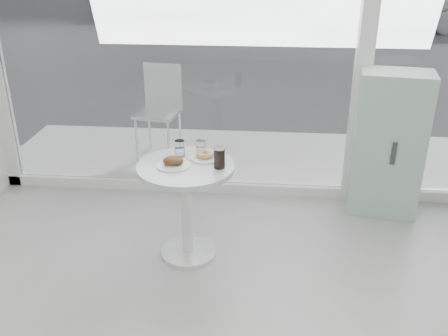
# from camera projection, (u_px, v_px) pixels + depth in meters

# --- Properties ---
(room_shell) EXTENTS (6.00, 6.00, 6.00)m
(room_shell) POSITION_uv_depth(u_px,v_px,m) (223.00, 160.00, 0.90)
(room_shell) COLOR silver
(room_shell) RESTS_ON ground
(storefront) EXTENTS (5.00, 0.14, 3.00)m
(storefront) POSITION_uv_depth(u_px,v_px,m) (270.00, 13.00, 4.21)
(storefront) COLOR white
(storefront) RESTS_ON ground
(main_table) EXTENTS (0.72, 0.72, 0.77)m
(main_table) POSITION_uv_depth(u_px,v_px,m) (187.00, 192.00, 3.74)
(main_table) COLOR white
(main_table) RESTS_ON ground
(patio_deck) EXTENTS (5.60, 1.60, 0.05)m
(patio_deck) POSITION_uv_depth(u_px,v_px,m) (258.00, 158.00, 5.64)
(patio_deck) COLOR silver
(patio_deck) RESTS_ON ground
(street) EXTENTS (40.00, 24.00, 0.00)m
(street) POSITION_uv_depth(u_px,v_px,m) (268.00, 14.00, 16.70)
(street) COLOR #3B3B3B
(street) RESTS_ON ground
(mint_cabinet) EXTENTS (0.65, 0.49, 1.28)m
(mint_cabinet) POSITION_uv_depth(u_px,v_px,m) (389.00, 144.00, 4.37)
(mint_cabinet) COLOR #87AD9D
(mint_cabinet) RESTS_ON ground
(patio_chair) EXTENTS (0.50, 0.50, 1.01)m
(patio_chair) POSITION_uv_depth(u_px,v_px,m) (160.00, 105.00, 5.47)
(patio_chair) COLOR white
(patio_chair) RESTS_ON patio_deck
(car_silver) EXTENTS (4.14, 1.53, 1.35)m
(car_silver) POSITION_uv_depth(u_px,v_px,m) (396.00, 5.00, 13.45)
(car_silver) COLOR #AEB0B6
(car_silver) RESTS_ON street
(plate_fritter) EXTENTS (0.25, 0.25, 0.07)m
(plate_fritter) POSITION_uv_depth(u_px,v_px,m) (174.00, 163.00, 3.62)
(plate_fritter) COLOR white
(plate_fritter) RESTS_ON main_table
(plate_donut) EXTENTS (0.23, 0.23, 0.05)m
(plate_donut) POSITION_uv_depth(u_px,v_px,m) (205.00, 156.00, 3.75)
(plate_donut) COLOR white
(plate_donut) RESTS_ON main_table
(water_tumbler_a) EXTENTS (0.08, 0.08, 0.13)m
(water_tumbler_a) POSITION_uv_depth(u_px,v_px,m) (180.00, 149.00, 3.78)
(water_tumbler_a) COLOR white
(water_tumbler_a) RESTS_ON main_table
(water_tumbler_b) EXTENTS (0.07, 0.07, 0.12)m
(water_tumbler_b) POSITION_uv_depth(u_px,v_px,m) (201.00, 149.00, 3.80)
(water_tumbler_b) COLOR white
(water_tumbler_b) RESTS_ON main_table
(cola_glass) EXTENTS (0.08, 0.08, 0.16)m
(cola_glass) POSITION_uv_depth(u_px,v_px,m) (219.00, 158.00, 3.58)
(cola_glass) COLOR white
(cola_glass) RESTS_ON main_table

